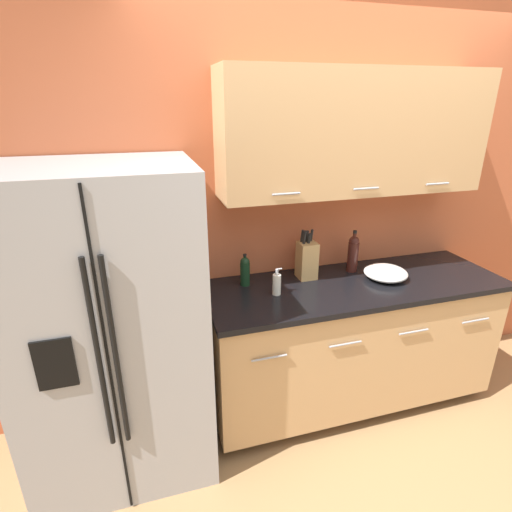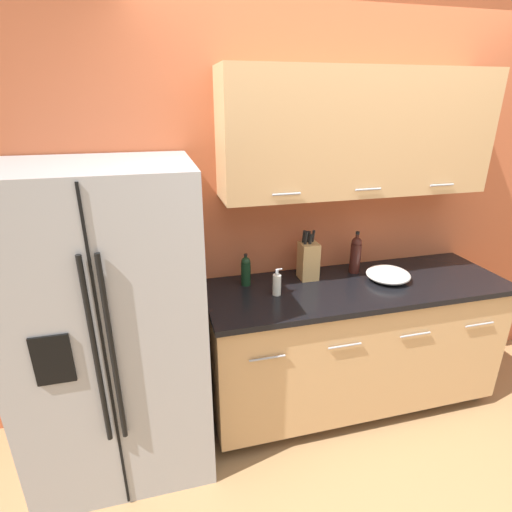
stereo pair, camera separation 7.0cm
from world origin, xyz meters
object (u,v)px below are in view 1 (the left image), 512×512
object	(u,v)px
soap_dispenser	(277,284)
mixing_bowl	(386,273)
refrigerator	(113,329)
wine_bottle	(353,253)
knife_block	(307,259)
oil_bottle	(245,271)

from	to	relation	value
soap_dispenser	mixing_bowl	bearing A→B (deg)	1.11
refrigerator	wine_bottle	bearing A→B (deg)	8.36
wine_bottle	mixing_bowl	xyz separation A→B (m)	(0.15, -0.17, -0.09)
refrigerator	wine_bottle	xyz separation A→B (m)	(1.52, 0.22, 0.18)
knife_block	wine_bottle	xyz separation A→B (m)	(0.34, 0.01, 0.00)
wine_bottle	knife_block	bearing A→B (deg)	-177.77
soap_dispenser	mixing_bowl	size ratio (longest dim) A/B	0.60
oil_bottle	wine_bottle	bearing A→B (deg)	0.45
knife_block	mixing_bowl	distance (m)	0.52
knife_block	mixing_bowl	xyz separation A→B (m)	(0.48, -0.16, -0.09)
refrigerator	mixing_bowl	xyz separation A→B (m)	(1.67, 0.05, 0.09)
oil_bottle	knife_block	bearing A→B (deg)	-1.03
wine_bottle	refrigerator	bearing A→B (deg)	-171.64
oil_bottle	mixing_bowl	world-z (taller)	oil_bottle
knife_block	wine_bottle	world-z (taller)	knife_block
refrigerator	oil_bottle	xyz separation A→B (m)	(0.78, 0.22, 0.15)
knife_block	wine_bottle	bearing A→B (deg)	2.23
oil_bottle	mixing_bowl	bearing A→B (deg)	-10.54
refrigerator	knife_block	distance (m)	1.22
wine_bottle	mixing_bowl	world-z (taller)	wine_bottle
wine_bottle	oil_bottle	world-z (taller)	wine_bottle
knife_block	wine_bottle	distance (m)	0.34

